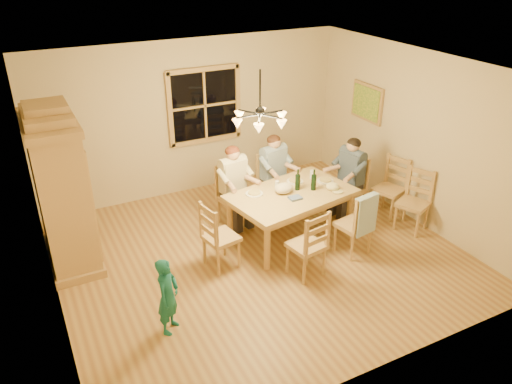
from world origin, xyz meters
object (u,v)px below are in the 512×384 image
chandelier (260,118)px  chair_far_left (234,207)px  wine_bottle_a (298,180)px  chair_far_right (273,193)px  wine_bottle_b (314,180)px  armoire (62,192)px  adult_plaid_man (274,164)px  chair_near_left (306,255)px  child (168,296)px  adult_woman (233,176)px  adult_slate_man (351,167)px  dining_table (291,199)px  chair_spare_front (411,212)px  chair_near_right (353,234)px  chair_end_right (348,197)px  chair_spare_back (388,198)px  chair_end_left (221,247)px

chandelier → chair_far_left: (0.05, 0.99, -1.77)m
chair_far_left → wine_bottle_a: size_ratio=3.00×
chair_far_right → wine_bottle_b: wine_bottle_b is taller
armoire → adult_plaid_man: armoire is taller
chair_near_left → adult_plaid_man: adult_plaid_man is taller
adult_plaid_man → child: 3.25m
adult_woman → adult_slate_man: same height
dining_table → chair_spare_front: bearing=-20.3°
armoire → child: size_ratio=2.38×
armoire → chair_far_left: bearing=-3.5°
adult_plaid_man → chair_far_right: bearing=-99.8°
chandelier → adult_plaid_man: chandelier is taller
chair_near_right → adult_woman: bearing=117.9°
chair_end_right → adult_plaid_man: bearing=46.6°
chair_near_left → chair_spare_back: size_ratio=1.00×
armoire → adult_woman: size_ratio=2.63×
chair_near_right → chair_spare_back: 1.37m
armoire → adult_slate_man: (4.31, -0.70, -0.22)m
child → chair_spare_back: size_ratio=0.98×
chandelier → dining_table: 1.57m
chair_far_right → chair_end_left: 1.83m
adult_plaid_man → chandelier: bearing=43.2°
adult_plaid_man → chair_end_right: bearing=136.6°
chair_far_left → chair_end_right: (1.83, -0.55, 0.00)m
wine_bottle_b → child: 2.89m
chandelier → chair_end_left: size_ratio=0.78×
chair_far_right → chair_spare_front: bearing=125.7°
chair_near_right → chair_end_left: 1.92m
child → dining_table: bearing=-20.4°
adult_plaid_man → wine_bottle_a: 0.86m
chair_near_right → adult_woman: adult_woman is taller
chair_far_right → chair_near_left: size_ratio=1.00×
chandelier → chair_near_left: chandelier is taller
armoire → chair_near_right: armoire is taller
chair_near_right → adult_woman: 2.01m
adult_woman → adult_slate_man: size_ratio=1.00×
armoire → adult_woman: armoire is taller
chair_far_right → chandelier: bearing=43.2°
chandelier → wine_bottle_a: size_ratio=2.33×
chair_end_left → chair_end_right: same height
chair_near_left → adult_woman: bearing=90.0°
dining_table → chair_spare_back: chair_spare_back is taller
chair_far_left → chair_near_left: bearing=90.0°
chair_near_left → chair_end_right: 1.92m
adult_plaid_man → wine_bottle_a: size_ratio=2.65×
wine_bottle_b → chair_near_right: bearing=-70.8°
adult_slate_man → chair_spare_front: (0.56, -0.88, -0.54)m
chair_spare_front → dining_table: bearing=45.9°
adult_woman → adult_plaid_man: size_ratio=1.00×
chair_end_left → adult_plaid_man: size_ratio=1.13×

